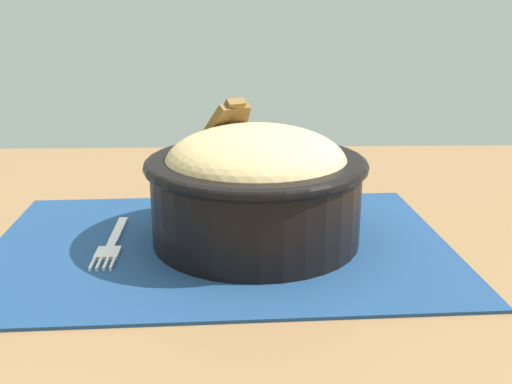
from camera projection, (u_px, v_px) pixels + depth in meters
table at (228, 302)px, 0.60m from camera, size 1.13×0.87×0.71m
placemat at (221, 245)px, 0.58m from camera, size 0.46×0.32×0.00m
bowl at (256, 183)px, 0.57m from camera, size 0.24×0.24×0.14m
fork at (112, 244)px, 0.57m from camera, size 0.02×0.13×0.00m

